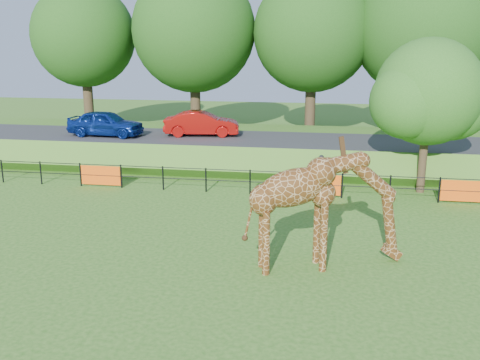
{
  "coord_description": "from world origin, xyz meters",
  "views": [
    {
      "loc": [
        3.38,
        -14.57,
        6.56
      ],
      "look_at": [
        0.44,
        2.74,
        2.0
      ],
      "focal_mm": 40.0,
      "sensor_mm": 36.0,
      "label": 1
    }
  ],
  "objects": [
    {
      "name": "perimeter_fence",
      "position": [
        0.0,
        8.0,
        0.55
      ],
      "size": [
        28.07,
        0.1,
        1.1
      ],
      "primitive_type": null,
      "color": "black",
      "rests_on": "ground"
    },
    {
      "name": "bg_tree_line",
      "position": [
        1.89,
        22.0,
        7.19
      ],
      "size": [
        37.3,
        8.8,
        11.82
      ],
      "color": "#2E2214",
      "rests_on": "ground"
    },
    {
      "name": "ground",
      "position": [
        0.0,
        0.0,
        0.0
      ],
      "size": [
        90.0,
        90.0,
        0.0
      ],
      "primitive_type": "plane",
      "color": "#2E6519",
      "rests_on": "ground"
    },
    {
      "name": "embankment",
      "position": [
        0.0,
        15.5,
        0.65
      ],
      "size": [
        40.0,
        9.0,
        1.3
      ],
      "primitive_type": "cube",
      "color": "#2E6519",
      "rests_on": "ground"
    },
    {
      "name": "visitor",
      "position": [
        3.05,
        9.99,
        0.73
      ],
      "size": [
        0.62,
        0.5,
        1.47
      ],
      "primitive_type": "imported",
      "rotation": [
        0.0,
        0.0,
        2.82
      ],
      "color": "black",
      "rests_on": "ground"
    },
    {
      "name": "road",
      "position": [
        0.0,
        14.0,
        1.36
      ],
      "size": [
        40.0,
        5.0,
        0.12
      ],
      "primitive_type": "cube",
      "color": "#2E2E31",
      "rests_on": "embankment"
    },
    {
      "name": "car_red",
      "position": [
        -3.72,
        14.4,
        2.11
      ],
      "size": [
        4.33,
        2.07,
        1.37
      ],
      "primitive_type": "imported",
      "rotation": [
        0.0,
        0.0,
        1.72
      ],
      "color": "#B0100C",
      "rests_on": "road"
    },
    {
      "name": "car_blue",
      "position": [
        -8.99,
        13.41,
        2.14
      ],
      "size": [
        4.32,
        1.99,
        1.44
      ],
      "primitive_type": "imported",
      "rotation": [
        0.0,
        0.0,
        1.5
      ],
      "color": "navy",
      "rests_on": "road"
    },
    {
      "name": "tree_east",
      "position": [
        7.6,
        9.63,
        4.28
      ],
      "size": [
        5.4,
        4.71,
        6.76
      ],
      "color": "#2E2214",
      "rests_on": "ground"
    },
    {
      "name": "giraffe",
      "position": [
        3.37,
        0.57,
        1.75
      ],
      "size": [
        4.93,
        2.45,
        3.5
      ],
      "primitive_type": null,
      "rotation": [
        0.0,
        0.0,
        0.33
      ],
      "color": "#522E11",
      "rests_on": "ground"
    }
  ]
}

